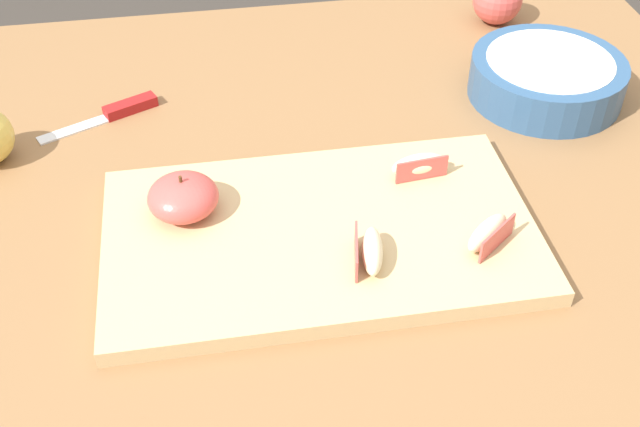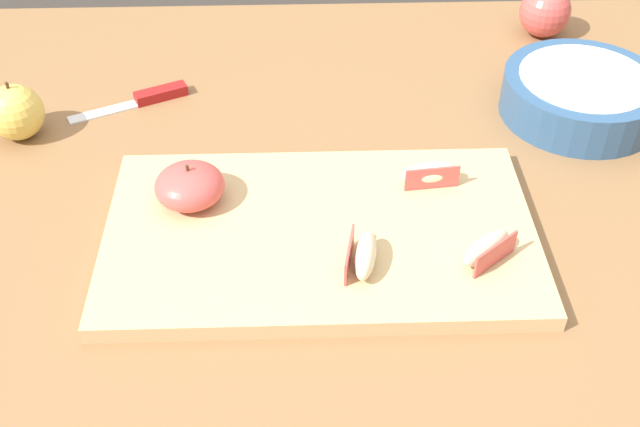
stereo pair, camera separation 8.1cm
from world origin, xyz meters
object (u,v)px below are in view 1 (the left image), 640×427
(apple_half_skin_up, at_px, (183,197))
(ceramic_fruit_bowl, at_px, (547,77))
(apple_wedge_right, at_px, (488,233))
(paring_knife, at_px, (121,110))
(apple_wedge_left, at_px, (371,251))
(apple_wedge_near_knife, at_px, (418,164))
(cutting_board, at_px, (320,234))

(apple_half_skin_up, bearing_deg, ceramic_fruit_bowl, 20.78)
(apple_wedge_right, xyz_separation_m, paring_knife, (-0.38, 0.33, -0.03))
(apple_wedge_left, bearing_deg, apple_wedge_near_knife, 57.44)
(cutting_board, distance_m, apple_half_skin_up, 0.15)
(apple_wedge_right, bearing_deg, apple_wedge_near_knife, 107.95)
(cutting_board, distance_m, apple_wedge_left, 0.08)
(apple_wedge_right, bearing_deg, apple_wedge_left, -177.33)
(apple_wedge_near_knife, height_order, ceramic_fruit_bowl, ceramic_fruit_bowl)
(apple_wedge_right, distance_m, ceramic_fruit_bowl, 0.34)
(paring_knife, bearing_deg, apple_wedge_right, -41.15)
(apple_half_skin_up, height_order, apple_wedge_right, apple_half_skin_up)
(cutting_board, distance_m, ceramic_fruit_bowl, 0.42)
(apple_wedge_right, height_order, paring_knife, apple_wedge_right)
(apple_half_skin_up, relative_size, apple_wedge_left, 1.13)
(apple_wedge_left, relative_size, ceramic_fruit_bowl, 0.33)
(cutting_board, height_order, apple_wedge_right, apple_wedge_right)
(apple_half_skin_up, distance_m, apple_wedge_right, 0.32)
(apple_wedge_near_knife, distance_m, paring_knife, 0.40)
(apple_wedge_right, height_order, apple_wedge_near_knife, same)
(cutting_board, relative_size, apple_wedge_near_knife, 6.83)
(apple_wedge_near_knife, xyz_separation_m, ceramic_fruit_bowl, (0.22, 0.16, -0.00))
(paring_knife, bearing_deg, apple_wedge_left, -52.74)
(paring_knife, bearing_deg, apple_wedge_near_knife, -31.47)
(apple_half_skin_up, xyz_separation_m, apple_wedge_left, (0.18, -0.11, -0.01))
(apple_wedge_near_knife, distance_m, ceramic_fruit_bowl, 0.27)
(cutting_board, height_order, apple_wedge_near_knife, apple_wedge_near_knife)
(apple_wedge_left, height_order, apple_wedge_near_knife, same)
(cutting_board, bearing_deg, apple_half_skin_up, 160.61)
(apple_wedge_right, xyz_separation_m, apple_wedge_near_knife, (-0.04, 0.12, 0.00))
(apple_half_skin_up, relative_size, ceramic_fruit_bowl, 0.38)
(apple_half_skin_up, xyz_separation_m, paring_knife, (-0.08, 0.23, -0.03))
(apple_wedge_left, distance_m, paring_knife, 0.43)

